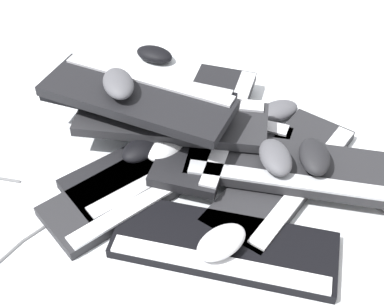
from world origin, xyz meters
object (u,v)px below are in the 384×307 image
Objects in this scene: mouse_0 at (278,111)px; mouse_3 at (275,157)px; mouse_7 at (221,242)px; keyboard_2 at (159,161)px; mouse_6 at (154,54)px; mouse_4 at (143,148)px; keyboard_8 at (139,96)px; mouse_5 at (118,83)px; keyboard_5 at (208,124)px; mouse_2 at (314,156)px; keyboard_0 at (283,176)px; mouse_1 at (167,147)px; keyboard_3 at (142,183)px; keyboard_4 at (224,246)px; keyboard_6 at (288,167)px; keyboard_7 at (172,118)px; keyboard_9 at (137,96)px; keyboard_1 at (198,129)px.

mouse_3 is at bearing 53.48° from mouse_0.
keyboard_2 is at bearing -102.14° from mouse_7.
mouse_4 is at bearing 116.21° from mouse_6.
mouse_5 is (-0.03, -0.04, 0.07)m from keyboard_8.
mouse_4 is (-0.04, 0.00, 0.04)m from keyboard_2.
mouse_7 is (0.22, -0.36, -0.05)m from keyboard_8.
mouse_4 is at bearing -143.78° from keyboard_5.
keyboard_0 is at bearing -93.24° from mouse_2.
mouse_1 is (-0.26, 0.03, 0.04)m from keyboard_0.
keyboard_3 is 0.24m from keyboard_4.
mouse_1 is (0.05, 0.08, 0.04)m from keyboard_3.
mouse_3 is (0.10, 0.19, 0.07)m from keyboard_4.
keyboard_7 is at bearing 158.50° from keyboard_6.
mouse_1 is at bearing -143.11° from mouse_5.
mouse_5 reaches higher than mouse_0.
mouse_1 reaches higher than mouse_0.
keyboard_9 is 4.23× the size of mouse_3.
mouse_7 reaches higher than keyboard_6.
mouse_5 reaches higher than keyboard_0.
keyboard_8 is 0.43m from mouse_2.
mouse_5 is at bearing -171.69° from keyboard_5.
keyboard_6 is (0.21, -0.14, 0.03)m from keyboard_1.
keyboard_6 is (0.29, -0.02, 0.03)m from keyboard_2.
mouse_1 is at bearing -92.33° from keyboard_7.
keyboard_2 is 0.34m from mouse_0.
keyboard_7 is 0.10m from keyboard_9.
mouse_6 is (-0.35, 0.22, 0.00)m from mouse_0.
keyboard_5 is 1.03× the size of keyboard_7.
keyboard_4 is (0.19, -0.15, 0.00)m from keyboard_3.
mouse_6 is (-0.36, 0.44, -0.02)m from keyboard_6.
keyboard_0 is 1.00× the size of keyboard_6.
keyboard_8 is at bearing 155.25° from keyboard_7.
keyboard_7 reaches higher than keyboard_5.
keyboard_9 is 0.39m from mouse_7.
keyboard_9 is 4.23× the size of mouse_5.
mouse_1 is at bearing 60.84° from keyboard_3.
mouse_5 reaches higher than keyboard_2.
keyboard_9 reaches higher than keyboard_5.
keyboard_7 is 0.10m from keyboard_8.
mouse_2 is at bearing 81.21° from mouse_3.
mouse_2 is at bearing 1.44° from keyboard_6.
mouse_0 reaches higher than keyboard_3.
mouse_5 is (-0.38, 0.10, 0.16)m from keyboard_0.
keyboard_6 is 0.97× the size of keyboard_9.
keyboard_0 is 1.02× the size of keyboard_7.
mouse_5 reaches higher than mouse_7.
keyboard_5 is 4.19× the size of mouse_2.
mouse_5 reaches higher than keyboard_1.
mouse_2 is 0.45m from mouse_5.
mouse_1 and mouse_4 have the same top height.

